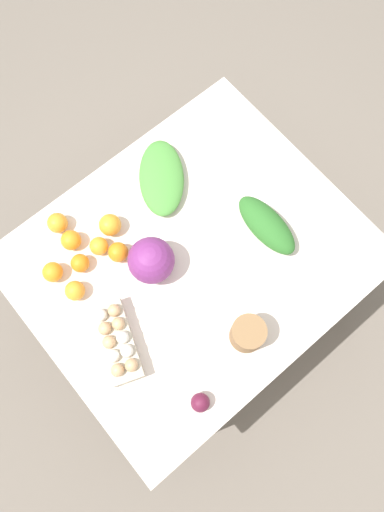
% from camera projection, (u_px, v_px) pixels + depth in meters
% --- Properties ---
extents(ground_plane, '(8.00, 8.00, 0.00)m').
position_uv_depth(ground_plane, '(192.00, 300.00, 2.42)').
color(ground_plane, '#70665B').
extents(dining_table, '(1.16, 0.98, 0.70)m').
position_uv_depth(dining_table, '(192.00, 265.00, 1.84)').
color(dining_table, silver).
rests_on(dining_table, ground_plane).
extents(cabbage_purple, '(0.16, 0.16, 0.16)m').
position_uv_depth(cabbage_purple, '(151.00, 260.00, 1.67)').
color(cabbage_purple, '#7A2D75').
rests_on(cabbage_purple, dining_table).
extents(egg_carton, '(0.19, 0.29, 0.09)m').
position_uv_depth(egg_carton, '(117.00, 341.00, 1.62)').
color(egg_carton, beige).
rests_on(egg_carton, dining_table).
extents(paper_bag, '(0.11, 0.11, 0.11)m').
position_uv_depth(paper_bag, '(248.00, 334.00, 1.62)').
color(paper_bag, olive).
rests_on(paper_bag, dining_table).
extents(greens_bunch_beet_tops, '(0.31, 0.34, 0.06)m').
position_uv_depth(greens_bunch_beet_tops, '(162.00, 178.00, 1.81)').
color(greens_bunch_beet_tops, '#4C933D').
rests_on(greens_bunch_beet_tops, dining_table).
extents(greens_bunch_chard, '(0.11, 0.27, 0.09)m').
position_uv_depth(greens_bunch_chard, '(267.00, 225.00, 1.74)').
color(greens_bunch_chard, '#2D6B28').
rests_on(greens_bunch_chard, dining_table).
extents(beet_root, '(0.06, 0.06, 0.06)m').
position_uv_depth(beet_root, '(200.00, 403.00, 1.58)').
color(beet_root, '#5B1933').
rests_on(beet_root, dining_table).
extents(orange_0, '(0.06, 0.06, 0.06)m').
position_uv_depth(orange_0, '(80.00, 263.00, 1.71)').
color(orange_0, orange).
rests_on(orange_0, dining_table).
extents(orange_1, '(0.07, 0.07, 0.07)m').
position_uv_depth(orange_1, '(53.00, 272.00, 1.70)').
color(orange_1, orange).
rests_on(orange_1, dining_table).
extents(orange_2, '(0.06, 0.06, 0.06)m').
position_uv_depth(orange_2, '(99.00, 246.00, 1.73)').
color(orange_2, orange).
rests_on(orange_2, dining_table).
extents(orange_3, '(0.07, 0.07, 0.07)m').
position_uv_depth(orange_3, '(57.00, 223.00, 1.75)').
color(orange_3, orange).
rests_on(orange_3, dining_table).
extents(orange_4, '(0.07, 0.07, 0.07)m').
position_uv_depth(orange_4, '(75.00, 291.00, 1.68)').
color(orange_4, orange).
rests_on(orange_4, dining_table).
extents(orange_5, '(0.07, 0.07, 0.07)m').
position_uv_depth(orange_5, '(118.00, 252.00, 1.72)').
color(orange_5, orange).
rests_on(orange_5, dining_table).
extents(orange_6, '(0.08, 0.08, 0.08)m').
position_uv_depth(orange_6, '(110.00, 225.00, 1.75)').
color(orange_6, orange).
rests_on(orange_6, dining_table).
extents(orange_7, '(0.07, 0.07, 0.07)m').
position_uv_depth(orange_7, '(71.00, 240.00, 1.73)').
color(orange_7, orange).
rests_on(orange_7, dining_table).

